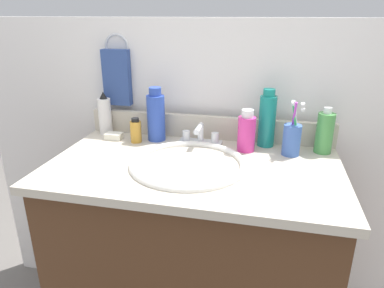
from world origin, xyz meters
name	(u,v)px	position (x,y,z in m)	size (l,w,h in m)	color
vanity_cabinet	(193,272)	(0.00, 0.00, 0.41)	(0.92, 0.50, 0.82)	#4C2D19
countertop	(193,168)	(0.00, 0.00, 0.84)	(0.95, 0.54, 0.03)	beige
backsplash	(208,127)	(0.00, 0.26, 0.90)	(0.95, 0.02, 0.09)	beige
back_wall	(209,177)	(0.00, 0.32, 0.65)	(2.05, 0.04, 1.30)	white
towel_ring	(117,46)	(-0.38, 0.30, 1.19)	(0.10, 0.10, 0.01)	silver
hand_towel	(117,78)	(-0.38, 0.28, 1.07)	(0.11, 0.04, 0.22)	#334C8C
sink_basin	(188,173)	(-0.01, -0.01, 0.82)	(0.38, 0.38, 0.11)	white
faucet	(200,137)	(-0.01, 0.18, 0.88)	(0.16, 0.10, 0.08)	silver
bottle_lotion_white	(105,115)	(-0.41, 0.22, 0.93)	(0.05, 0.05, 0.17)	white
bottle_mouthwash_teal	(267,120)	(0.22, 0.23, 0.95)	(0.06, 0.06, 0.21)	teal
bottle_oil_amber	(136,131)	(-0.26, 0.16, 0.90)	(0.04, 0.04, 0.09)	gold
bottle_shampoo_blue	(156,116)	(-0.19, 0.20, 0.95)	(0.07, 0.07, 0.21)	#2D4CB2
bottle_toner_green	(325,132)	(0.42, 0.20, 0.93)	(0.06, 0.06, 0.16)	#4C9E4C
bottle_soap_pink	(246,132)	(0.16, 0.16, 0.92)	(0.06, 0.06, 0.15)	#D8338C
cup_blue_plastic	(292,139)	(0.31, 0.15, 0.91)	(0.06, 0.08, 0.19)	#3F66B7
soap_bar	(114,136)	(-0.36, 0.17, 0.86)	(0.06, 0.04, 0.02)	white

